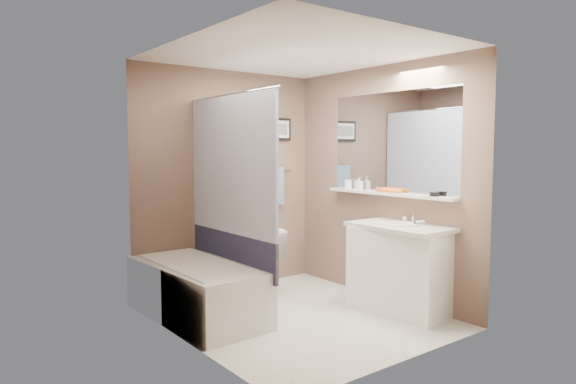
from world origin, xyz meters
TOP-DOWN VIEW (x-y plane):
  - ground at (0.00, 0.00)m, footprint 2.50×2.50m
  - ceiling at (0.00, 0.00)m, footprint 2.20×2.50m
  - wall_back at (0.00, 1.23)m, footprint 2.20×0.04m
  - wall_front at (0.00, -1.23)m, footprint 2.20×0.04m
  - wall_left at (-1.08, 0.00)m, footprint 0.04×2.50m
  - wall_right at (1.08, 0.00)m, footprint 0.04×2.50m
  - tile_surround at (-1.09, 0.50)m, footprint 0.02×1.55m
  - curtain_rod at (-0.40, 0.50)m, footprint 0.02×1.55m
  - curtain_upper at (-0.40, 0.50)m, footprint 0.03×1.45m
  - curtain_lower at (-0.40, 0.50)m, footprint 0.03×1.45m
  - mirror at (1.09, -0.15)m, footprint 0.02×1.60m
  - shelf at (1.04, -0.15)m, footprint 0.12×1.60m
  - towel_bar at (0.55, 1.22)m, footprint 0.60×0.02m
  - towel at (0.55, 1.20)m, footprint 0.34×0.05m
  - art_frame at (0.55, 1.23)m, footprint 0.62×0.02m
  - art_mat at (0.55, 1.22)m, footprint 0.56×0.00m
  - art_image at (0.55, 1.22)m, footprint 0.50×0.00m
  - door at (0.55, -1.24)m, footprint 0.80×0.02m
  - door_handle at (0.22, -1.19)m, footprint 0.10×0.02m
  - bathtub at (-0.75, 0.55)m, footprint 0.76×1.53m
  - tub_rim at (-0.75, 0.55)m, footprint 0.56×1.36m
  - toilet at (0.13, 0.92)m, footprint 0.46×0.74m
  - vanity at (0.85, -0.48)m, footprint 0.61×0.96m
  - countertop at (0.84, -0.48)m, footprint 0.54×0.96m
  - sink_basin at (0.83, -0.48)m, footprint 0.34×0.34m
  - faucet_spout at (1.03, -0.48)m, footprint 0.02×0.02m
  - faucet_knob at (1.03, -0.38)m, footprint 0.05×0.05m
  - candle_bowl_near at (1.04, -0.71)m, footprint 0.09×0.09m
  - hair_brush_front at (1.04, -0.21)m, footprint 0.06×0.22m
  - hair_brush_back at (1.04, -0.11)m, footprint 0.04×0.22m
  - pink_comb at (1.04, 0.07)m, footprint 0.04×0.16m
  - glass_jar at (1.04, 0.42)m, footprint 0.08×0.08m
  - soap_bottle at (1.04, 0.25)m, footprint 0.06×0.07m

SIDE VIEW (x-z plane):
  - ground at x=0.00m, z-range 0.00..0.00m
  - bathtub at x=-0.75m, z-range 0.00..0.50m
  - toilet at x=0.13m, z-range 0.00..0.72m
  - vanity at x=0.85m, z-range 0.00..0.80m
  - tub_rim at x=-0.75m, z-range 0.49..0.51m
  - curtain_lower at x=-0.40m, z-range 0.40..0.76m
  - countertop at x=0.84m, z-range 0.80..0.84m
  - sink_basin at x=0.83m, z-range 0.84..0.86m
  - faucet_knob at x=1.03m, z-range 0.84..0.90m
  - faucet_spout at x=1.03m, z-range 0.84..0.94m
  - tile_surround at x=-1.09m, z-range 0.00..2.00m
  - door at x=0.55m, z-range 0.00..2.00m
  - door_handle at x=0.22m, z-range 0.99..1.01m
  - shelf at x=1.04m, z-range 1.09..1.11m
  - pink_comb at x=1.04m, z-range 1.11..1.12m
  - towel at x=0.55m, z-range 0.90..1.34m
  - candle_bowl_near at x=1.04m, z-range 1.11..1.16m
  - hair_brush_front at x=1.04m, z-range 1.12..1.16m
  - hair_brush_back at x=1.04m, z-range 1.12..1.16m
  - glass_jar at x=1.04m, z-range 1.11..1.22m
  - soap_bottle at x=1.04m, z-range 1.11..1.25m
  - wall_back at x=0.00m, z-range 0.00..2.40m
  - wall_front at x=0.00m, z-range 0.00..2.40m
  - wall_left at x=-1.08m, z-range 0.00..2.40m
  - wall_right at x=1.08m, z-range 0.00..2.40m
  - towel_bar at x=0.55m, z-range 1.29..1.31m
  - curtain_upper at x=-0.40m, z-range 0.76..2.04m
  - mirror at x=1.09m, z-range 1.12..2.12m
  - art_frame at x=0.55m, z-range 1.65..1.91m
  - art_mat at x=0.55m, z-range 1.68..1.88m
  - art_image at x=0.55m, z-range 1.72..1.84m
  - curtain_rod at x=-0.40m, z-range 2.04..2.06m
  - ceiling at x=0.00m, z-range 2.36..2.40m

